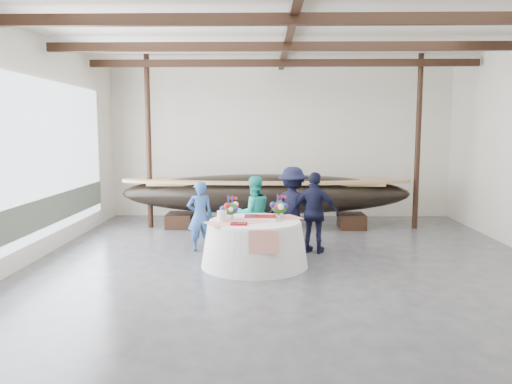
{
  "coord_description": "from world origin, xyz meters",
  "views": [
    {
      "loc": [
        -0.43,
        -8.87,
        2.57
      ],
      "look_at": [
        -0.64,
        1.83,
        1.24
      ],
      "focal_mm": 35.0,
      "sensor_mm": 36.0,
      "label": 1
    }
  ],
  "objects": [
    {
      "name": "floor",
      "position": [
        0.0,
        0.0,
        0.0
      ],
      "size": [
        10.0,
        12.0,
        0.01
      ],
      "primitive_type": "cube",
      "color": "#3D3D42",
      "rests_on": "ground"
    },
    {
      "name": "longboat_display",
      "position": [
        -0.44,
        4.15,
        0.91
      ],
      "size": [
        7.59,
        1.52,
        1.42
      ],
      "color": "black",
      "rests_on": "ground"
    },
    {
      "name": "wall_left",
      "position": [
        -5.0,
        0.0,
        2.25
      ],
      "size": [
        0.02,
        12.0,
        4.5
      ],
      "primitive_type": "cube",
      "color": "silver",
      "rests_on": "ground"
    },
    {
      "name": "ceiling",
      "position": [
        0.0,
        0.0,
        4.5
      ],
      "size": [
        10.0,
        12.0,
        0.01
      ],
      "primitive_type": "cube",
      "color": "white",
      "rests_on": "wall_back"
    },
    {
      "name": "guest_man_left",
      "position": [
        0.15,
        1.82,
        0.89
      ],
      "size": [
        1.28,
        0.92,
        1.79
      ],
      "primitive_type": "imported",
      "rotation": [
        0.0,
        0.0,
        2.9
      ],
      "color": "black",
      "rests_on": "ground"
    },
    {
      "name": "open_bay",
      "position": [
        -4.95,
        1.0,
        1.83
      ],
      "size": [
        0.03,
        7.0,
        3.2
      ],
      "color": "silver",
      "rests_on": "ground"
    },
    {
      "name": "guest_woman_blue",
      "position": [
        -1.84,
        1.59,
        0.75
      ],
      "size": [
        0.62,
        0.49,
        1.5
      ],
      "primitive_type": "imported",
      "rotation": [
        0.0,
        0.0,
        3.41
      ],
      "color": "#2A4B88",
      "rests_on": "ground"
    },
    {
      "name": "guest_woman_teal",
      "position": [
        -0.69,
        1.66,
        0.8
      ],
      "size": [
        0.93,
        0.82,
        1.6
      ],
      "primitive_type": "imported",
      "rotation": [
        0.0,
        0.0,
        3.46
      ],
      "color": "#21AC99",
      "rests_on": "ground"
    },
    {
      "name": "guest_man_right",
      "position": [
        0.6,
        1.44,
        0.85
      ],
      "size": [
        1.08,
        0.76,
        1.71
      ],
      "primitive_type": "imported",
      "rotation": [
        0.0,
        0.0,
        2.76
      ],
      "color": "black",
      "rests_on": "ground"
    },
    {
      "name": "wall_back",
      "position": [
        0.0,
        6.0,
        2.25
      ],
      "size": [
        10.0,
        0.02,
        4.5
      ],
      "primitive_type": "cube",
      "color": "silver",
      "rests_on": "ground"
    },
    {
      "name": "banquet_table",
      "position": [
        -0.64,
        0.43,
        0.43
      ],
      "size": [
        2.03,
        2.03,
        0.87
      ],
      "color": "silver",
      "rests_on": "ground"
    },
    {
      "name": "pavilion_structure",
      "position": [
        0.0,
        0.73,
        4.0
      ],
      "size": [
        9.8,
        11.76,
        4.5
      ],
      "color": "black",
      "rests_on": "ground"
    },
    {
      "name": "wall_front",
      "position": [
        0.0,
        -6.0,
        2.25
      ],
      "size": [
        10.0,
        0.02,
        4.5
      ],
      "primitive_type": "cube",
      "color": "silver",
      "rests_on": "ground"
    },
    {
      "name": "tabletop_items",
      "position": [
        -0.7,
        0.58,
        1.02
      ],
      "size": [
        1.92,
        1.38,
        0.4
      ],
      "color": "red",
      "rests_on": "banquet_table"
    }
  ]
}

